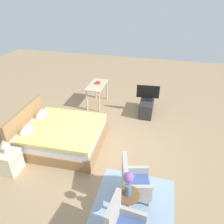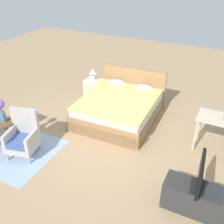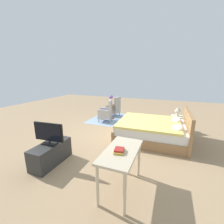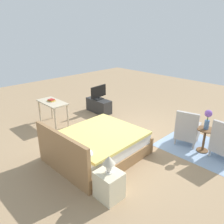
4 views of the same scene
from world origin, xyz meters
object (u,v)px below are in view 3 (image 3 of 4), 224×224
(nightstand, at_px, (176,123))
(tv_stand, at_px, (51,153))
(vanity_desk, at_px, (121,156))
(book_stack, at_px, (119,150))
(tv_flatscreen, at_px, (49,133))
(armchair_by_window_right, at_px, (106,113))
(table_lamp, at_px, (178,110))
(side_table, at_px, (111,111))
(flower_vase, at_px, (111,99))
(bed, at_px, (153,130))
(armchair_by_window_left, at_px, (114,108))

(nightstand, xyz_separation_m, tv_stand, (3.30, -2.64, -0.03))
(vanity_desk, relative_size, book_stack, 4.22)
(tv_flatscreen, bearing_deg, armchair_by_window_right, -178.21)
(tv_flatscreen, relative_size, book_stack, 2.83)
(table_lamp, distance_m, tv_stand, 4.26)
(side_table, height_order, flower_vase, flower_vase)
(armchair_by_window_right, xyz_separation_m, table_lamp, (0.01, 2.75, 0.36))
(tv_stand, height_order, tv_flatscreen, tv_flatscreen)
(table_lamp, bearing_deg, tv_stand, -38.73)
(flower_vase, relative_size, tv_stand, 0.50)
(bed, height_order, vanity_desk, bed)
(bed, bearing_deg, table_lamp, 149.04)
(armchair_by_window_left, xyz_separation_m, side_table, (0.47, 0.03, -0.01))
(armchair_by_window_right, relative_size, tv_flatscreen, 1.32)
(armchair_by_window_right, xyz_separation_m, tv_flatscreen, (3.31, 0.10, 0.34))
(armchair_by_window_left, bearing_deg, tv_flatscreen, 1.38)
(table_lamp, relative_size, tv_flatscreen, 0.47)
(tv_stand, bearing_deg, book_stack, 82.18)
(bed, height_order, tv_flatscreen, bed)
(bed, bearing_deg, nightstand, 149.07)
(bed, distance_m, tv_stand, 2.93)
(nightstand, bearing_deg, book_stack, -15.04)
(armchair_by_window_right, xyz_separation_m, nightstand, (0.01, 2.75, -0.12))
(armchair_by_window_left, xyz_separation_m, flower_vase, (0.47, 0.03, 0.51))
(tv_stand, distance_m, tv_flatscreen, 0.49)
(nightstand, distance_m, vanity_desk, 3.61)
(armchair_by_window_left, height_order, vanity_desk, armchair_by_window_left)
(tv_stand, bearing_deg, side_table, -178.84)
(flower_vase, distance_m, book_stack, 4.38)
(nightstand, bearing_deg, armchair_by_window_left, -108.93)
(tv_flatscreen, bearing_deg, vanity_desk, 84.50)
(bed, height_order, book_stack, bed)
(armchair_by_window_left, relative_size, table_lamp, 2.79)
(armchair_by_window_right, bearing_deg, tv_stand, 1.79)
(bed, xyz_separation_m, book_stack, (2.40, -0.27, 0.48))
(side_table, relative_size, table_lamp, 1.81)
(armchair_by_window_right, height_order, tv_stand, armchair_by_window_right)
(armchair_by_window_left, bearing_deg, table_lamp, 71.07)
(armchair_by_window_left, height_order, table_lamp, armchair_by_window_left)
(flower_vase, height_order, nightstand, flower_vase)
(side_table, height_order, vanity_desk, vanity_desk)
(table_lamp, bearing_deg, flower_vase, -99.83)
(bed, xyz_separation_m, table_lamp, (-1.13, 0.68, 0.44))
(side_table, relative_size, vanity_desk, 0.57)
(nightstand, bearing_deg, tv_stand, -38.72)
(tv_stand, relative_size, vanity_desk, 0.92)
(nightstand, height_order, tv_flatscreen, tv_flatscreen)
(armchair_by_window_left, xyz_separation_m, tv_flatscreen, (4.24, 0.10, 0.34))
(side_table, distance_m, nightstand, 2.76)
(nightstand, relative_size, book_stack, 2.13)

